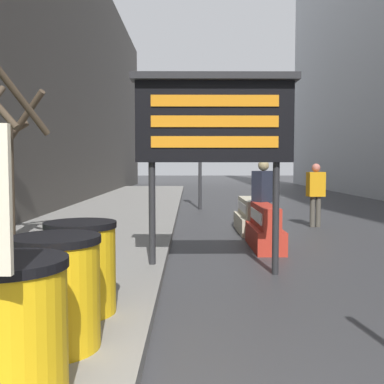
% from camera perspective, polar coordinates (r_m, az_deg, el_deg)
% --- Properties ---
extents(building_left_facade, '(0.40, 50.40, 10.64)m').
position_cam_1_polar(building_left_facade, '(12.95, -21.60, 19.86)').
color(building_left_facade, '#4C4742').
rests_on(building_left_facade, ground_plane).
extents(bare_tree, '(1.64, 1.71, 3.39)m').
position_cam_1_polar(bare_tree, '(9.39, -22.64, 4.46)').
color(bare_tree, '#4C3D2D').
rests_on(bare_tree, sidewalk_left).
extents(barrel_drum_foreground, '(0.71, 0.71, 0.92)m').
position_cam_1_polar(barrel_drum_foreground, '(3.08, -22.08, -16.17)').
color(barrel_drum_foreground, yellow).
rests_on(barrel_drum_foreground, sidewalk_left).
extents(barrel_drum_middle, '(0.71, 0.71, 0.92)m').
position_cam_1_polar(barrel_drum_middle, '(3.85, -16.80, -12.05)').
color(barrel_drum_middle, yellow).
rests_on(barrel_drum_middle, sidewalk_left).
extents(barrel_drum_back, '(0.71, 0.71, 0.92)m').
position_cam_1_polar(barrel_drum_back, '(4.66, -13.93, -9.25)').
color(barrel_drum_back, yellow).
rests_on(barrel_drum_back, sidewalk_left).
extents(message_board, '(2.40, 0.36, 2.93)m').
position_cam_1_polar(message_board, '(6.61, 2.85, 8.90)').
color(message_board, '#28282B').
rests_on(message_board, ground_plane).
extents(jersey_barrier_red_striped, '(0.54, 1.74, 0.85)m').
position_cam_1_polar(jersey_barrier_red_striped, '(8.87, 9.20, -4.66)').
color(jersey_barrier_red_striped, red).
rests_on(jersey_barrier_red_striped, ground_plane).
extents(jersey_barrier_cream, '(0.60, 1.91, 0.80)m').
position_cam_1_polar(jersey_barrier_cream, '(10.98, 7.34, -3.18)').
color(jersey_barrier_cream, beige).
rests_on(jersey_barrier_cream, ground_plane).
extents(traffic_cone_near, '(0.31, 0.31, 0.56)m').
position_cam_1_polar(traffic_cone_near, '(10.77, 7.45, -3.74)').
color(traffic_cone_near, black).
rests_on(traffic_cone_near, ground_plane).
extents(traffic_light_near_curb, '(0.28, 0.44, 4.29)m').
position_cam_1_polar(traffic_light_near_curb, '(16.07, 1.04, 8.80)').
color(traffic_light_near_curb, '#2D2D30').
rests_on(traffic_light_near_curb, ground_plane).
extents(pedestrian_worker, '(0.52, 0.50, 1.72)m').
position_cam_1_polar(pedestrian_worker, '(9.57, 9.03, -0.19)').
color(pedestrian_worker, '#333338').
rests_on(pedestrian_worker, ground_plane).
extents(pedestrian_passerby, '(0.46, 0.32, 1.65)m').
position_cam_1_polar(pedestrian_passerby, '(12.03, 15.43, 0.29)').
color(pedestrian_passerby, '#514C42').
rests_on(pedestrian_passerby, ground_plane).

